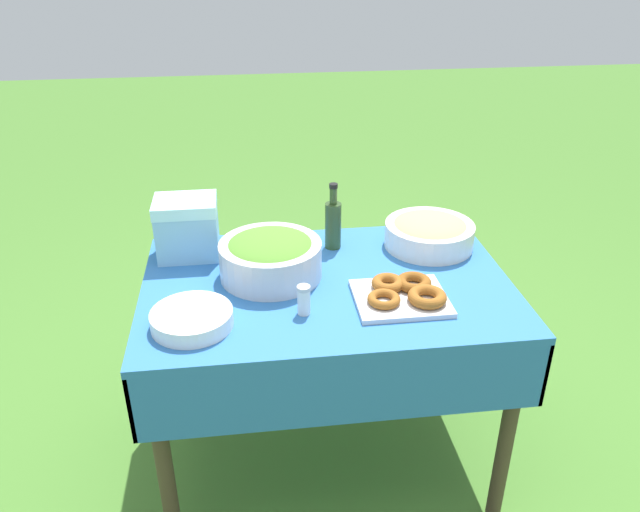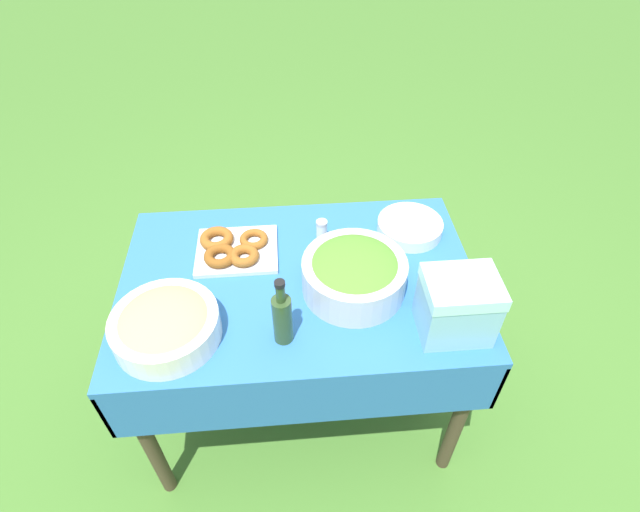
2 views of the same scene
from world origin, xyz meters
The scene contains 9 objects.
ground_plane centered at (0.00, 0.00, 0.00)m, with size 14.00×14.00×0.00m, color #477A2D.
picnic_table centered at (0.00, 0.00, 0.64)m, with size 1.18×0.78×0.75m.
salad_bowl centered at (-0.18, 0.06, 0.83)m, with size 0.33×0.33×0.14m.
pasta_bowl centered at (0.40, 0.21, 0.81)m, with size 0.31×0.31×0.11m.
donut_platter centered at (0.22, -0.14, 0.78)m, with size 0.29×0.25×0.05m.
plate_stack centered at (-0.42, -0.20, 0.78)m, with size 0.23×0.23×0.05m.
olive_oil_bottle centered at (0.06, 0.24, 0.85)m, with size 0.06×0.06×0.24m.
cooler_box centered at (-0.45, 0.25, 0.86)m, with size 0.21×0.17×0.21m.
salt_shaker centered at (-0.09, -0.17, 0.80)m, with size 0.04×0.04×0.09m.
Camera 1 is at (-0.24, -1.72, 1.76)m, focal length 35.00 mm.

